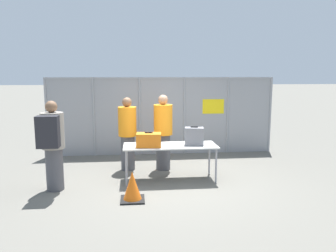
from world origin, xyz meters
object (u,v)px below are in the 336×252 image
at_px(traffic_cone, 132,187).
at_px(traveler_hooded, 52,142).
at_px(inspection_table, 170,148).
at_px(suitcase_orange, 149,140).
at_px(suitcase_grey, 194,136).
at_px(utility_trailer, 188,127).
at_px(security_worker_near, 163,131).
at_px(security_worker_far, 127,133).

bearing_deg(traffic_cone, traveler_hooded, 156.68).
bearing_deg(inspection_table, suitcase_orange, -166.81).
height_order(inspection_table, suitcase_orange, suitcase_orange).
xyz_separation_m(suitcase_grey, traveler_hooded, (-2.75, -0.39, 0.01)).
relative_size(inspection_table, suitcase_orange, 3.73).
xyz_separation_m(traveler_hooded, utility_trailer, (3.32, 4.69, -0.53)).
distance_m(suitcase_orange, utility_trailer, 4.65).
bearing_deg(utility_trailer, inspection_table, -104.00).
height_order(suitcase_orange, security_worker_near, security_worker_near).
xyz_separation_m(traveler_hooded, security_worker_near, (2.18, 1.21, -0.05)).
distance_m(suitcase_orange, suitcase_grey, 0.94).
xyz_separation_m(security_worker_near, utility_trailer, (1.14, 3.47, -0.48)).
relative_size(inspection_table, utility_trailer, 0.42).
distance_m(utility_trailer, traffic_cone, 5.64).
bearing_deg(security_worker_near, traveler_hooded, 18.01).
distance_m(suitcase_grey, security_worker_far, 1.65).
distance_m(suitcase_grey, security_worker_near, 1.00).
xyz_separation_m(suitcase_orange, security_worker_near, (0.37, 0.90, 0.01)).
xyz_separation_m(security_worker_far, traffic_cone, (0.11, -1.91, -0.62)).
bearing_deg(inspection_table, suitcase_grey, -3.50).
relative_size(traveler_hooded, security_worker_far, 1.02).
height_order(inspection_table, utility_trailer, inspection_table).
distance_m(suitcase_orange, traffic_cone, 1.20).
relative_size(inspection_table, traveler_hooded, 1.12).
bearing_deg(utility_trailer, suitcase_grey, -97.54).
height_order(suitcase_orange, security_worker_far, security_worker_far).
relative_size(suitcase_orange, traffic_cone, 0.98).
bearing_deg(utility_trailer, traffic_cone, -109.09).
bearing_deg(inspection_table, traffic_cone, -126.41).
height_order(suitcase_orange, traffic_cone, suitcase_orange).
bearing_deg(suitcase_grey, security_worker_near, 124.82).
bearing_deg(utility_trailer, security_worker_far, -119.83).
relative_size(inspection_table, traffic_cone, 3.64).
xyz_separation_m(inspection_table, security_worker_near, (-0.08, 0.79, 0.21)).
relative_size(traveler_hooded, security_worker_near, 0.99).
bearing_deg(utility_trailer, security_worker_near, -108.19).
xyz_separation_m(suitcase_grey, traffic_cone, (-1.27, -1.03, -0.69)).
distance_m(suitcase_grey, utility_trailer, 4.37).
xyz_separation_m(suitcase_orange, security_worker_far, (-0.45, 0.96, -0.02)).
xyz_separation_m(security_worker_near, traffic_cone, (-0.70, -1.85, -0.65)).
height_order(traveler_hooded, utility_trailer, traveler_hooded).
relative_size(suitcase_grey, traveler_hooded, 0.24).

